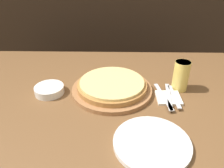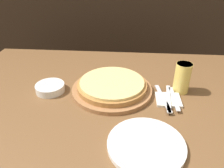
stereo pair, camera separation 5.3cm
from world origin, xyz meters
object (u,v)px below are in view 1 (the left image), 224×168
at_px(pizza_on_board, 112,87).
at_px(dinner_plate, 152,143).
at_px(beer_glass, 181,75).
at_px(side_bowl, 49,90).
at_px(dinner_knife, 169,96).
at_px(spoon, 174,96).
at_px(fork, 163,96).

distance_m(pizza_on_board, dinner_plate, 0.38).
xyz_separation_m(beer_glass, dinner_plate, (-0.18, -0.37, -0.07)).
distance_m(beer_glass, side_bowl, 0.64).
bearing_deg(side_bowl, dinner_plate, -36.14).
xyz_separation_m(pizza_on_board, dinner_knife, (0.26, -0.06, -0.01)).
bearing_deg(side_bowl, pizza_on_board, 4.34).
relative_size(dinner_knife, spoon, 1.18).
height_order(dinner_plate, fork, dinner_plate).
height_order(beer_glass, spoon, beer_glass).
bearing_deg(beer_glass, side_bowl, -175.50).
bearing_deg(spoon, side_bowl, 176.09).
distance_m(beer_glass, spoon, 0.12).
bearing_deg(pizza_on_board, dinner_knife, -13.47).
distance_m(fork, spoon, 0.05).
bearing_deg(spoon, beer_glass, 64.07).
height_order(fork, dinner_knife, same).
height_order(dinner_knife, spoon, same).
bearing_deg(dinner_knife, spoon, -0.00).
height_order(fork, spoon, same).
xyz_separation_m(pizza_on_board, side_bowl, (-0.30, -0.02, -0.01)).
bearing_deg(dinner_knife, side_bowl, 175.92).
bearing_deg(pizza_on_board, spoon, -12.34).
relative_size(beer_glass, fork, 0.67).
bearing_deg(dinner_plate, spoon, 63.70).
bearing_deg(side_bowl, dinner_knife, -4.08).
xyz_separation_m(side_bowl, fork, (0.54, -0.04, -0.00)).
xyz_separation_m(pizza_on_board, dinner_plate, (0.15, -0.35, -0.02)).
bearing_deg(beer_glass, dinner_plate, -116.21).
bearing_deg(dinner_plate, fork, 72.31).
relative_size(beer_glass, side_bowl, 1.06).
bearing_deg(pizza_on_board, fork, -14.83).
xyz_separation_m(beer_glass, dinner_knife, (-0.07, -0.09, -0.07)).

